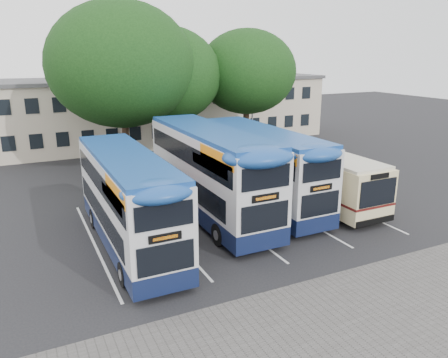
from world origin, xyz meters
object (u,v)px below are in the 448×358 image
lamp_post (253,92)px  tree_mid (165,75)px  bus_dd_mid (210,169)px  tree_right (247,72)px  bus_single (312,171)px  tree_left (121,65)px  bus_dd_right (262,164)px  bus_dd_left (128,197)px

lamp_post → tree_mid: size_ratio=0.86×
bus_dd_mid → tree_right: bearing=53.8°
bus_single → tree_left: bearing=127.6°
lamp_post → tree_left: size_ratio=0.75×
tree_left → tree_right: bearing=5.7°
tree_mid → bus_dd_right: size_ratio=0.99×
tree_left → bus_dd_left: size_ratio=1.16×
tree_right → bus_single: bearing=-99.7°
bus_dd_mid → lamp_post: bearing=53.0°
lamp_post → bus_dd_right: size_ratio=0.85×
tree_left → bus_single: bearing=-52.4°
tree_right → bus_dd_mid: size_ratio=0.91×
lamp_post → bus_dd_mid: size_ratio=0.80×
bus_dd_right → bus_dd_mid: bearing=-176.9°
tree_mid → bus_dd_mid: 13.01m
tree_right → lamp_post: bearing=48.9°
lamp_post → tree_left: (-12.25, -3.07, 2.61)m
tree_right → bus_single: size_ratio=1.01×
lamp_post → bus_dd_left: (-15.26, -15.81, -2.71)m
bus_dd_mid → bus_dd_right: (3.32, 0.18, -0.18)m
bus_dd_mid → bus_single: bearing=-2.1°
bus_dd_right → bus_single: bearing=-7.3°
bus_dd_left → bus_dd_right: bearing=15.0°
tree_left → bus_single: (8.43, -10.96, -5.95)m
bus_dd_right → tree_left: bearing=116.2°
tree_mid → tree_right: 6.90m
tree_left → tree_right: tree_left is taller
bus_dd_left → bus_dd_right: 8.48m
tree_right → bus_dd_left: 19.84m
tree_right → bus_dd_left: bearing=-134.4°
bus_dd_left → bus_dd_mid: bearing=22.5°
tree_right → bus_dd_mid: 15.23m
tree_mid → bus_dd_left: (-6.61, -14.19, -4.47)m
tree_mid → bus_dd_left: 16.28m
tree_left → lamp_post: bearing=14.1°
bus_single → lamp_post: bearing=74.8°
tree_left → tree_mid: bearing=22.0°
tree_mid → bus_dd_left: tree_mid is taller
bus_dd_right → tree_mid: bearing=97.5°
tree_right → bus_single: (-2.06, -12.01, -5.22)m
bus_single → bus_dd_right: bearing=172.7°
lamp_post → tree_right: size_ratio=0.87×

